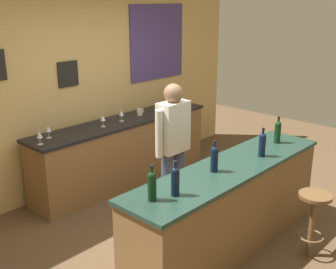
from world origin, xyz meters
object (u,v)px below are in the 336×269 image
wine_glass_b (48,129)px  coffee_mug (140,112)px  wine_glass_e (183,99)px  bartender (173,145)px  wine_glass_a (39,135)px  wine_bottle_c (214,158)px  wine_bottle_a (152,185)px  bar_stool (313,214)px  wine_bottle_b (175,180)px  wine_glass_c (103,118)px  wine_glass_d (121,113)px  wine_bottle_e (278,131)px  wine_bottle_d (262,144)px

wine_glass_b → coffee_mug: (1.45, -0.03, -0.06)m
wine_glass_b → wine_glass_e: size_ratio=1.00×
bartender → wine_glass_a: bartender is taller
wine_bottle_c → wine_glass_a: (-0.68, 1.94, -0.05)m
wine_bottle_c → coffee_mug: (0.97, 2.05, -0.11)m
wine_bottle_a → wine_glass_b: bearing=80.8°
wine_glass_e → bar_stool: bearing=-112.4°
wine_glass_b → wine_bottle_c: bearing=-76.9°
wine_bottle_b → wine_glass_c: bearing=66.9°
wine_glass_a → bartender: bearing=-51.0°
bar_stool → wine_glass_d: (-0.10, 2.71, 0.55)m
bartender → wine_bottle_b: 1.23m
wine_bottle_b → wine_glass_e: wine_bottle_b is taller
bartender → wine_glass_a: 1.51m
bar_stool → wine_bottle_c: 1.16m
coffee_mug → wine_bottle_b: bearing=-127.0°
wine_glass_d → wine_glass_a: bearing=-177.7°
wine_glass_c → wine_glass_d: bearing=2.9°
wine_bottle_b → wine_bottle_e: bearing=1.7°
wine_bottle_b → wine_bottle_c: 0.63m
wine_bottle_c → wine_glass_c: bearing=82.8°
wine_glass_e → wine_glass_b: bearing=176.5°
wine_bottle_d → wine_bottle_e: (0.50, 0.10, 0.00)m
wine_glass_e → wine_bottle_a: bearing=-143.3°
wine_bottle_b → wine_bottle_c: bearing=6.4°
wine_bottle_e → bartender: bearing=138.4°
bartender → wine_glass_e: bearing=37.8°
bartender → wine_bottle_d: (0.39, -0.88, 0.12)m
bartender → bar_stool: size_ratio=2.38×
wine_glass_c → bar_stool: bearing=-80.9°
wine_glass_e → wine_glass_d: bearing=177.5°
bar_stool → wine_glass_b: 3.08m
wine_bottle_a → wine_bottle_c: size_ratio=1.00×
wine_glass_a → wine_glass_c: 0.93m
wine_bottle_c → wine_glass_e: wine_bottle_c is taller
wine_bottle_a → wine_glass_c: (1.07, 1.97, -0.05)m
wine_glass_b → bar_stool: bearing=-67.4°
wine_bottle_a → wine_glass_a: size_ratio=1.97×
bartender → wine_bottle_e: (0.89, -0.79, 0.12)m
wine_bottle_a → wine_bottle_d: same height
bar_stool → wine_bottle_d: bearing=91.8°
bar_stool → wine_bottle_c: (-0.68, 0.72, 0.60)m
wine_bottle_e → wine_glass_b: (-1.64, 2.10, -0.05)m
bartender → wine_bottle_c: 0.82m
wine_bottle_d → coffee_mug: 2.19m
bar_stool → wine_bottle_a: bearing=154.1°
wine_glass_e → coffee_mug: wine_glass_e is taller
wine_glass_b → wine_glass_c: bearing=-8.0°
wine_glass_e → wine_bottle_c: bearing=-132.5°
wine_bottle_a → wine_glass_a: 1.94m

